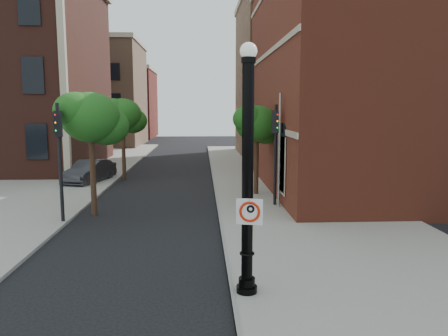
{
  "coord_description": "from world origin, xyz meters",
  "views": [
    {
      "loc": [
        1.33,
        -10.37,
        4.57
      ],
      "look_at": [
        1.96,
        2.0,
        2.86
      ],
      "focal_mm": 35.0,
      "sensor_mm": 36.0,
      "label": 1
    }
  ],
  "objects": [
    {
      "name": "street_tree_a",
      "position": [
        -3.23,
        8.12,
        4.11
      ],
      "size": [
        2.89,
        2.62,
        5.21
      ],
      "color": "black",
      "rests_on": "ground"
    },
    {
      "name": "bg_building_tan_b",
      "position": [
        16.0,
        30.0,
        7.0
      ],
      "size": [
        22.0,
        14.0,
        14.0
      ],
      "primitive_type": "cube",
      "color": "#956D51",
      "rests_on": "ground"
    },
    {
      "name": "no_parking_sign",
      "position": [
        2.44,
        -0.46,
        2.17
      ],
      "size": [
        0.61,
        0.17,
        0.62
      ],
      "rotation": [
        0.0,
        0.0,
        -0.22
      ],
      "color": "white",
      "rests_on": "ground"
    },
    {
      "name": "traffic_signal_left",
      "position": [
        -4.18,
        6.73,
        3.2
      ],
      "size": [
        0.37,
        0.42,
        4.75
      ],
      "rotation": [
        0.0,
        0.0,
        0.35
      ],
      "color": "black",
      "rests_on": "ground"
    },
    {
      "name": "lamppost",
      "position": [
        2.4,
        -0.3,
        2.79
      ],
      "size": [
        0.51,
        0.51,
        6.04
      ],
      "color": "black",
      "rests_on": "ground"
    },
    {
      "name": "traffic_signal_right",
      "position": [
        4.7,
        9.28,
        3.17
      ],
      "size": [
        0.38,
        0.42,
        4.71
      ],
      "rotation": [
        0.0,
        0.0,
        -0.43
      ],
      "color": "black",
      "rests_on": "ground"
    },
    {
      "name": "street_tree_c",
      "position": [
        4.18,
        11.96,
        3.7
      ],
      "size": [
        2.61,
        2.36,
        4.7
      ],
      "color": "black",
      "rests_on": "ground"
    },
    {
      "name": "parked_car",
      "position": [
        -5.53,
        16.39,
        0.71
      ],
      "size": [
        2.55,
        4.54,
        1.42
      ],
      "primitive_type": "imported",
      "rotation": [
        0.0,
        0.0,
        -0.26
      ],
      "color": "#2C2C30",
      "rests_on": "ground"
    },
    {
      "name": "sidewalk_right",
      "position": [
        6.0,
        10.0,
        0.06
      ],
      "size": [
        8.0,
        60.0,
        0.12
      ],
      "primitive_type": "cube",
      "color": "gray",
      "rests_on": "ground"
    },
    {
      "name": "utility_pole",
      "position": [
        4.8,
        8.88,
        2.61
      ],
      "size": [
        0.1,
        0.1,
        5.22
      ],
      "primitive_type": "cylinder",
      "color": "#999999",
      "rests_on": "ground"
    },
    {
      "name": "ground",
      "position": [
        0.0,
        0.0,
        0.0
      ],
      "size": [
        120.0,
        120.0,
        0.0
      ],
      "primitive_type": "plane",
      "color": "black",
      "rests_on": "ground"
    },
    {
      "name": "street_tree_b",
      "position": [
        -3.59,
        17.48,
        4.06
      ],
      "size": [
        2.86,
        2.58,
        5.15
      ],
      "color": "black",
      "rests_on": "ground"
    },
    {
      "name": "bg_building_tan_a",
      "position": [
        -12.0,
        44.0,
        6.0
      ],
      "size": [
        12.0,
        12.0,
        12.0
      ],
      "primitive_type": "cube",
      "color": "#956D51",
      "rests_on": "ground"
    },
    {
      "name": "bg_building_red",
      "position": [
        -12.0,
        58.0,
        5.0
      ],
      "size": [
        12.0,
        12.0,
        10.0
      ],
      "primitive_type": "cube",
      "color": "maroon",
      "rests_on": "ground"
    },
    {
      "name": "sidewalk_left",
      "position": [
        -9.0,
        18.0,
        0.06
      ],
      "size": [
        10.0,
        50.0,
        0.12
      ],
      "primitive_type": "cube",
      "color": "gray",
      "rests_on": "ground"
    },
    {
      "name": "curb_edge",
      "position": [
        2.05,
        10.0,
        0.07
      ],
      "size": [
        0.1,
        60.0,
        0.14
      ],
      "primitive_type": "cube",
      "color": "gray",
      "rests_on": "ground"
    }
  ]
}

